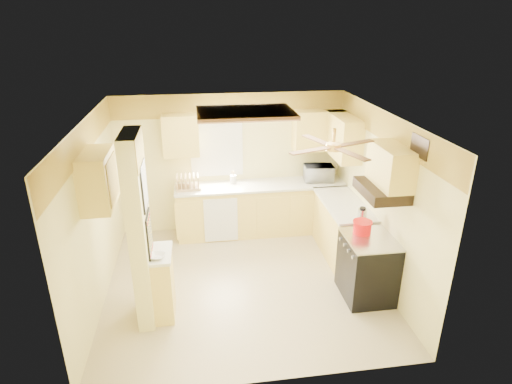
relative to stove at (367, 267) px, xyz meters
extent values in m
plane|color=tan|center=(-1.67, 0.55, -0.46)|extent=(4.00, 4.00, 0.00)
plane|color=white|center=(-1.67, 0.55, 2.04)|extent=(4.00, 4.00, 0.00)
plane|color=#ECE090|center=(-1.67, 2.45, 0.79)|extent=(4.00, 0.00, 4.00)
plane|color=#ECE090|center=(-1.67, -1.35, 0.79)|extent=(4.00, 0.00, 4.00)
plane|color=#ECE090|center=(-3.67, 0.55, 0.79)|extent=(0.00, 3.80, 3.80)
plane|color=#ECE090|center=(0.33, 0.55, 0.79)|extent=(0.00, 3.80, 3.80)
cube|color=#FFDE4B|center=(-1.67, 2.43, 1.84)|extent=(4.00, 0.02, 0.40)
cube|color=#ECE090|center=(-3.02, 0.00, 0.79)|extent=(0.20, 0.70, 2.50)
cube|color=#F6DF67|center=(-2.80, 0.00, -0.01)|extent=(0.25, 0.55, 0.90)
cube|color=silver|center=(-2.80, 0.00, 0.46)|extent=(0.28, 0.58, 0.04)
cube|color=#F6DF67|center=(-1.17, 2.15, -0.01)|extent=(3.00, 0.60, 0.90)
cube|color=#F6DF67|center=(0.03, 1.15, -0.01)|extent=(0.60, 1.40, 0.90)
cube|color=silver|center=(-1.17, 2.14, 0.46)|extent=(3.04, 0.64, 0.04)
cube|color=silver|center=(0.02, 1.15, 0.46)|extent=(0.64, 1.44, 0.04)
cube|color=white|center=(-1.92, 1.84, -0.03)|extent=(0.58, 0.02, 0.80)
cube|color=white|center=(-1.92, 2.44, 1.09)|extent=(0.92, 0.02, 1.02)
cube|color=white|center=(-1.92, 2.44, 1.09)|extent=(0.80, 0.02, 0.90)
cube|color=#F6DF67|center=(-2.52, 2.27, 1.39)|extent=(0.60, 0.35, 0.70)
cube|color=#F6DF67|center=(-0.12, 2.27, 1.39)|extent=(0.90, 0.35, 0.70)
cube|color=#F6DF67|center=(0.16, 1.80, 1.39)|extent=(0.35, 1.00, 0.70)
cube|color=#F6DF67|center=(-3.49, 0.30, 1.39)|extent=(0.35, 0.75, 0.70)
cube|color=#F6DF67|center=(0.16, 0.00, 1.49)|extent=(0.35, 0.76, 0.52)
cube|color=black|center=(0.00, 0.00, -0.01)|extent=(0.65, 0.76, 0.90)
cube|color=silver|center=(0.00, 0.00, 0.44)|extent=(0.66, 0.77, 0.02)
cylinder|color=silver|center=(-0.33, -0.25, 0.34)|extent=(0.03, 0.05, 0.05)
cylinder|color=silver|center=(-0.33, -0.08, 0.34)|extent=(0.03, 0.05, 0.05)
cylinder|color=silver|center=(-0.33, 0.08, 0.34)|extent=(0.03, 0.05, 0.05)
cylinder|color=silver|center=(-0.33, 0.25, 0.34)|extent=(0.03, 0.05, 0.05)
cube|color=black|center=(0.07, 0.00, 1.16)|extent=(0.50, 0.76, 0.14)
cube|color=black|center=(-2.91, 0.00, 1.39)|extent=(0.02, 0.42, 0.57)
cube|color=white|center=(-2.90, 0.00, 1.39)|extent=(0.01, 0.37, 0.52)
cube|color=black|center=(-2.91, 0.00, 0.74)|extent=(0.02, 0.42, 0.57)
cube|color=yellow|center=(-2.90, 0.00, 0.74)|extent=(0.01, 0.37, 0.52)
cube|color=brown|center=(-1.57, 1.05, 2.00)|extent=(1.35, 0.95, 0.06)
cube|color=white|center=(-1.57, 1.05, 1.97)|extent=(1.15, 0.75, 0.02)
cylinder|color=gold|center=(-0.67, -0.15, 1.96)|extent=(0.04, 0.04, 0.16)
cylinder|color=gold|center=(-0.67, -0.15, 1.82)|extent=(0.18, 0.18, 0.08)
cube|color=brown|center=(-0.37, -0.04, 1.82)|extent=(0.55, 0.28, 0.01)
cube|color=brown|center=(-0.78, 0.15, 1.82)|extent=(0.28, 0.55, 0.01)
cube|color=brown|center=(-0.97, -0.26, 1.82)|extent=(0.55, 0.28, 0.01)
cube|color=brown|center=(-0.56, -0.45, 1.82)|extent=(0.28, 0.55, 0.01)
cube|color=black|center=(0.31, -0.35, 1.84)|extent=(0.02, 0.40, 0.25)
imported|color=white|center=(-0.11, 2.19, 0.62)|extent=(0.54, 0.39, 0.28)
imported|color=white|center=(-2.83, -0.14, 0.50)|extent=(0.25, 0.25, 0.05)
cylinder|color=red|center=(-0.06, 0.18, 0.53)|extent=(0.25, 0.25, 0.16)
cylinder|color=red|center=(-0.06, 0.18, 0.62)|extent=(0.27, 0.27, 0.02)
cylinder|color=silver|center=(0.07, 0.51, 0.57)|extent=(0.13, 0.13, 0.18)
cylinder|color=black|center=(0.07, 0.51, 0.67)|extent=(0.09, 0.09, 0.03)
cube|color=#D9B87D|center=(-2.45, 2.12, 0.50)|extent=(0.44, 0.34, 0.04)
cube|color=#D9B87D|center=(-2.63, 2.12, 0.60)|extent=(0.02, 0.28, 0.24)
cube|color=#D9B87D|center=(-2.56, 2.12, 0.60)|extent=(0.02, 0.28, 0.24)
cube|color=#D9B87D|center=(-2.48, 2.12, 0.60)|extent=(0.02, 0.28, 0.24)
cube|color=#D9B87D|center=(-2.41, 2.12, 0.60)|extent=(0.02, 0.28, 0.24)
cube|color=#D9B87D|center=(-2.34, 2.12, 0.60)|extent=(0.02, 0.28, 0.24)
cube|color=#D9B87D|center=(-2.27, 2.12, 0.60)|extent=(0.02, 0.28, 0.24)
cylinder|color=white|center=(-2.56, 2.12, 0.60)|extent=(0.02, 0.24, 0.24)
cylinder|color=white|center=(-2.41, 2.12, 0.60)|extent=(0.02, 0.24, 0.24)
cylinder|color=white|center=(-1.65, 2.27, 0.55)|extent=(0.11, 0.11, 0.14)
cylinder|color=#D9B87D|center=(-1.63, 2.27, 0.59)|extent=(0.01, 0.01, 0.23)
cylinder|color=#D9B87D|center=(-1.65, 2.29, 0.59)|extent=(0.01, 0.01, 0.23)
cylinder|color=#D9B87D|center=(-1.67, 2.27, 0.59)|extent=(0.01, 0.01, 0.23)
cylinder|color=#D9B87D|center=(-1.65, 2.25, 0.59)|extent=(0.01, 0.01, 0.23)
camera|label=1|loc=(-2.27, -4.83, 3.26)|focal=30.00mm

